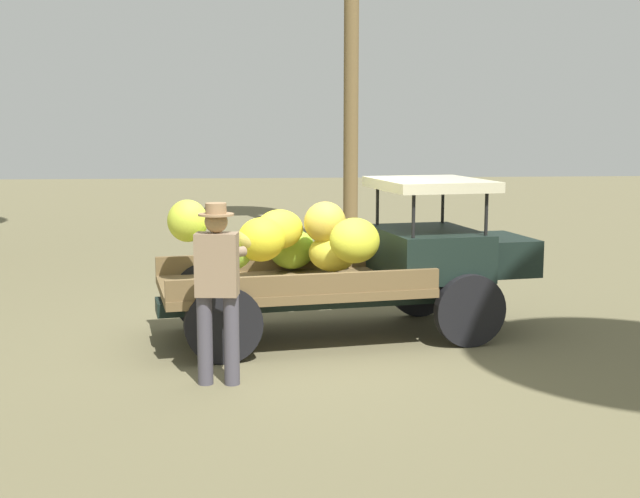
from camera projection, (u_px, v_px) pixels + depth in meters
The scene contains 3 objects.
ground_plane at pixel (295, 344), 9.78m from camera, with size 60.00×60.00×0.00m, color brown.
truck at pixel (354, 258), 10.09m from camera, with size 4.62×2.33×1.86m.
farmer at pixel (217, 282), 8.14m from camera, with size 0.52×0.48×1.77m.
Camera 1 is at (-0.50, -9.51, 2.52)m, focal length 47.77 mm.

